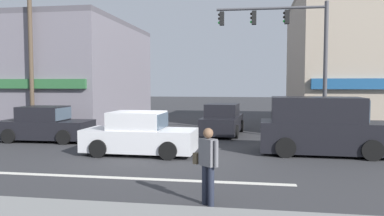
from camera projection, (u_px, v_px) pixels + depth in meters
name	position (u px, v px, depth m)	size (l,w,h in m)	color
ground_plane	(160.00, 155.00, 13.76)	(120.00, 120.00, 0.00)	#333335
lane_marking_stripe	(129.00, 178.00, 10.31)	(9.00, 0.24, 0.01)	silver
building_left_block	(41.00, 73.00, 25.57)	(12.39, 11.33, 6.61)	slate
utility_pole_near_left	(31.00, 52.00, 19.26)	(1.40, 0.22, 8.12)	brown
utility_pole_far_right	(345.00, 64.00, 20.49)	(1.40, 0.22, 7.08)	brown
traffic_light_mast	(295.00, 45.00, 16.55)	(4.89, 0.30, 6.20)	#47474C
sedan_parked_curbside	(140.00, 135.00, 13.79)	(4.13, 1.94, 1.58)	silver
sedan_crossing_leftbound	(45.00, 125.00, 16.99)	(4.14, 1.96, 1.58)	black
sedan_waiting_far	(222.00, 121.00, 19.21)	(2.10, 4.21, 1.58)	black
van_approaching_near	(322.00, 127.00, 13.77)	(4.66, 2.16, 2.11)	black
pedestrian_foreground_with_bag	(207.00, 161.00, 8.00)	(0.59, 0.58, 1.67)	#232838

